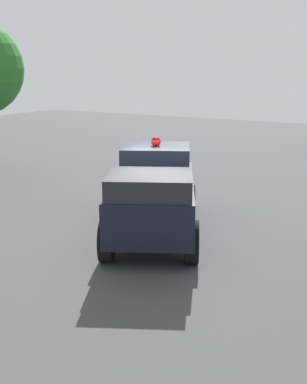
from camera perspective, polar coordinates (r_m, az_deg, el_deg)
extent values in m
plane|color=#424244|center=(13.10, -0.09, -5.66)|extent=(60.00, 60.00, 0.00)
cylinder|color=black|center=(14.93, -3.44, -1.05)|extent=(0.76, 1.07, 1.04)
cylinder|color=black|center=(14.83, 4.26, -1.16)|extent=(0.76, 1.07, 1.04)
cylinder|color=black|center=(11.62, -5.46, -5.66)|extent=(0.76, 1.07, 1.04)
cylinder|color=black|center=(11.50, 4.50, -5.87)|extent=(0.76, 1.07, 1.04)
cube|color=black|center=(13.02, 0.00, -0.93)|extent=(4.09, 5.32, 1.10)
cube|color=black|center=(15.81, 0.60, 1.36)|extent=(1.98, 1.60, 0.84)
cube|color=black|center=(13.93, 0.28, 3.90)|extent=(2.46, 2.37, 0.76)
cube|color=#232328|center=(11.33, -0.46, 0.65)|extent=(2.52, 2.40, 0.60)
cube|color=silver|center=(16.25, 0.68, 1.72)|extent=(1.34, 0.76, 0.64)
cube|color=silver|center=(16.44, 0.69, 0.37)|extent=(2.09, 1.19, 0.24)
sphere|color=white|center=(16.28, -2.07, 2.03)|extent=(0.35, 0.35, 0.26)
sphere|color=white|center=(16.21, 3.43, 1.96)|extent=(0.35, 0.35, 0.26)
sphere|color=red|center=(13.85, 0.28, 5.93)|extent=(0.38, 0.38, 0.28)
cube|color=orange|center=(17.25, 0.23, -0.61)|extent=(0.40, 0.40, 0.04)
cone|color=orange|center=(17.17, 0.23, 0.41)|extent=(0.32, 0.32, 0.60)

